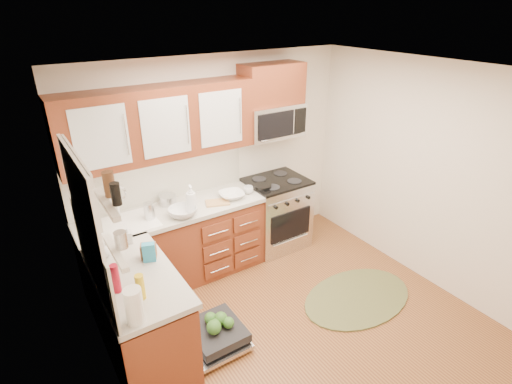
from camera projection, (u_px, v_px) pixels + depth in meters
floor at (302, 327)px, 4.07m from camera, size 3.50×3.50×0.00m
ceiling at (319, 76)px, 2.99m from camera, size 3.50×3.50×0.00m
wall_back at (217, 161)px, 4.85m from camera, size 3.50×0.04×2.50m
wall_left at (108, 291)px, 2.67m from camera, size 0.04×3.50×2.50m
wall_right at (432, 178)px, 4.39m from camera, size 0.04×3.50×2.50m
base_cabinet_back at (176, 248)px, 4.63m from camera, size 2.05×0.60×0.85m
base_cabinet_left at (141, 320)px, 3.57m from camera, size 0.60×1.25×0.85m
countertop_back at (173, 212)px, 4.41m from camera, size 2.07×0.64×0.05m
countertop_left at (135, 277)px, 3.37m from camera, size 0.64×1.27×0.05m
backsplash_back at (160, 177)px, 4.50m from camera, size 2.05×0.02×0.57m
backsplash_left at (93, 257)px, 3.09m from camera, size 0.02×1.25×0.57m
upper_cabinets at (159, 123)px, 4.10m from camera, size 2.05×0.35×0.75m
cabinet_over_mw at (272, 84)px, 4.68m from camera, size 0.76×0.35×0.47m
range at (276, 213)px, 5.28m from camera, size 0.76×0.64×0.95m
microwave at (272, 120)px, 4.84m from camera, size 0.76×0.38×0.40m
sink at (128, 234)px, 4.18m from camera, size 0.62×0.50×0.26m
dishwasher at (213, 336)px, 3.83m from camera, size 0.70×0.60×0.20m
window at (85, 221)px, 2.93m from camera, size 0.03×1.05×1.05m
window_blind at (80, 179)px, 2.80m from camera, size 0.02×0.96×0.40m
shelf_upper at (106, 204)px, 2.08m from camera, size 0.04×0.40×0.03m
shelf_lower at (115, 252)px, 2.20m from camera, size 0.04×0.40×0.03m
rug at (357, 297)px, 4.47m from camera, size 1.45×1.05×0.02m
skillet at (263, 186)px, 4.86m from camera, size 0.24×0.24×0.04m
stock_pot at (168, 200)px, 4.50m from camera, size 0.20×0.20×0.11m
cutting_board at (217, 203)px, 4.54m from camera, size 0.31×0.25×0.02m
canister at (149, 211)px, 4.19m from camera, size 0.13×0.13×0.18m
paper_towel_roll at (134, 306)px, 2.81m from camera, size 0.15×0.15×0.28m
mustard_bottle at (140, 287)px, 3.05m from camera, size 0.09×0.09×0.22m
red_bottle at (116, 278)px, 3.11m from camera, size 0.07×0.07×0.25m
wooden_box at (149, 251)px, 3.56m from camera, size 0.16×0.14×0.13m
blue_carton at (149, 252)px, 3.50m from camera, size 0.13×0.10×0.17m
bowl_a at (232, 195)px, 4.66m from camera, size 0.33×0.33×0.07m
bowl_b at (183, 212)px, 4.26m from camera, size 0.38×0.38×0.10m
cup at (248, 190)px, 4.77m from camera, size 0.13×0.13×0.09m
soap_bottle_a at (191, 199)px, 4.29m from camera, size 0.15×0.15×0.32m
soap_bottle_b at (128, 235)px, 3.77m from camera, size 0.09×0.09×0.17m
soap_bottle_c at (104, 250)px, 3.57m from camera, size 0.12×0.12×0.15m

